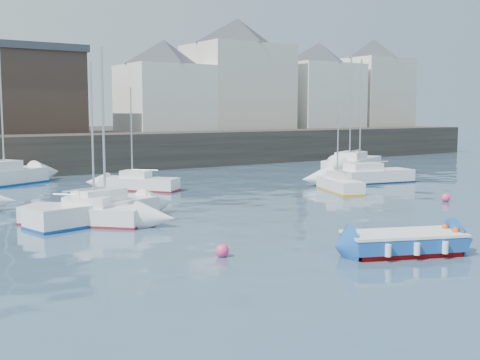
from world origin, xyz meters
TOP-DOWN VIEW (x-y plane):
  - water at (0.00, 0.00)m, footprint 220.00×220.00m
  - quay_wall at (0.00, 35.00)m, footprint 90.00×5.00m
  - land_strip at (0.00, 53.00)m, footprint 90.00×32.00m
  - bldg_east_a at (20.00, 42.00)m, footprint 13.36×13.36m
  - bldg_east_b at (31.00, 41.50)m, footprint 11.88×11.88m
  - bldg_east_c at (40.00, 41.50)m, footprint 11.14×11.14m
  - bldg_east_d at (11.00, 41.50)m, footprint 11.14×11.14m
  - blue_dinghy at (-0.50, 1.43)m, footprint 4.32×3.08m
  - sailboat_a at (-7.02, 12.84)m, footprint 6.05×3.06m
  - sailboat_b at (-7.55, 12.77)m, footprint 4.93×4.97m
  - sailboat_c at (8.93, 14.46)m, footprint 2.80×4.51m
  - sailboat_d at (13.50, 16.67)m, footprint 6.73×3.32m
  - sailboat_f at (-0.85, 21.79)m, footprint 4.26×4.69m
  - sailboat_g at (18.98, 23.57)m, footprint 8.11×5.69m
  - buoy_near at (-5.75, 4.55)m, footprint 0.45×0.45m
  - buoy_mid at (10.77, 8.24)m, footprint 0.46×0.46m
  - buoy_far at (-6.08, 18.19)m, footprint 0.35×0.35m

SIDE VIEW (x-z plane):
  - water at x=0.00m, z-range 0.00..0.00m
  - buoy_near at x=-5.75m, z-range -0.23..0.23m
  - buoy_mid at x=10.77m, z-range -0.23..0.23m
  - buoy_far at x=-6.08m, z-range -0.18..0.18m
  - blue_dinghy at x=-0.50m, z-range 0.04..0.80m
  - sailboat_c at x=8.93m, z-range -2.40..3.26m
  - sailboat_f at x=-0.85m, z-range -2.69..3.57m
  - sailboat_b at x=-7.55m, z-range -2.97..3.86m
  - sailboat_d at x=13.50m, z-range -3.61..4.61m
  - sailboat_a at x=-7.02m, z-range -3.24..4.30m
  - sailboat_g at x=18.98m, z-range -4.38..5.50m
  - land_strip at x=0.00m, z-range 0.00..2.80m
  - quay_wall at x=0.00m, z-range 0.00..3.00m
  - bldg_east_d at x=11.00m, z-range 2.89..11.84m
  - bldg_east_b at x=31.00m, z-range 2.89..12.84m
  - bldg_east_c at x=40.00m, z-range 2.90..13.85m
  - bldg_east_a at x=20.00m, z-range 2.91..14.71m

